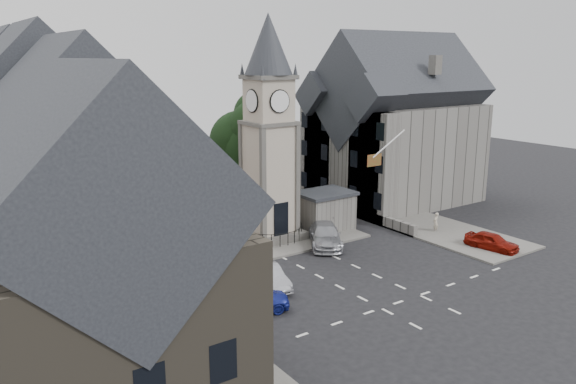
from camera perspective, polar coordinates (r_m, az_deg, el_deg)
ground at (r=36.16m, az=5.08°, el=-8.04°), size 120.00×120.00×0.00m
pavement_west at (r=35.61m, az=-17.41°, el=-8.88°), size 6.00×30.00×0.14m
pavement_east at (r=49.44m, az=9.93°, el=-2.11°), size 6.00×26.00×0.14m
central_island at (r=43.00m, az=-0.17°, el=-4.30°), size 10.00×8.00×0.16m
road_markings at (r=32.47m, az=11.38°, el=-10.87°), size 20.00×8.00×0.01m
clock_tower at (r=40.41m, az=-1.94°, el=6.24°), size 4.86×4.86×16.25m
stone_shelter at (r=44.07m, az=3.74°, el=-1.88°), size 4.30×3.30×3.08m
town_tree at (r=45.82m, az=-3.21°, el=5.66°), size 7.20×7.20×10.80m
warning_sign_post at (r=37.94m, az=-3.85°, el=-3.71°), size 0.70×0.19×2.85m
terrace_pink at (r=42.75m, az=-25.93°, el=3.19°), size 8.10×7.60×12.80m
terrace_cream at (r=34.97m, az=-23.84°, el=1.34°), size 8.10×7.60×12.80m
terrace_tudor at (r=27.43m, az=-20.50°, el=-2.34°), size 8.10×7.60×12.00m
building_sw_stone at (r=19.13m, az=-17.81°, el=-11.72°), size 8.60×7.60×10.40m
backdrop_west at (r=55.41m, az=-24.09°, el=2.76°), size 20.00×10.00×8.00m
east_building at (r=52.77m, az=10.74°, el=5.72°), size 14.40×11.40×12.60m
east_boundary_wall at (r=48.92m, az=5.97°, el=-1.69°), size 0.40×16.00×0.90m
flagpole at (r=42.45m, az=10.21°, el=4.86°), size 3.68×0.10×2.74m
car_west_blue at (r=30.47m, az=-3.93°, el=-10.82°), size 4.60×3.00×1.46m
car_west_silver at (r=28.98m, az=-10.82°, el=-12.56°), size 4.13×2.07×1.30m
car_west_grey at (r=38.44m, az=-11.13°, el=-5.66°), size 6.06×3.56×1.58m
car_island_silver at (r=33.56m, az=-2.08°, el=-8.51°), size 2.03×4.26×1.35m
car_island_east at (r=40.68m, az=3.79°, el=-4.38°), size 4.62×5.57×1.52m
car_east_red at (r=42.12m, az=19.98°, el=-4.74°), size 2.15×3.95×1.27m
pedestrian at (r=44.91m, az=14.77°, el=-3.02°), size 0.68×0.56×1.60m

